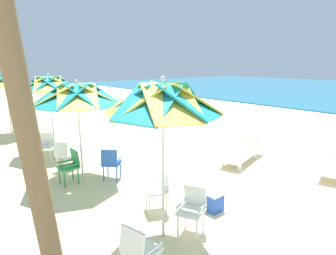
{
  "coord_description": "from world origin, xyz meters",
  "views": [
    {
      "loc": [
        2.95,
        -5.98,
        3.02
      ],
      "look_at": [
        -3.84,
        -0.17,
        1.0
      ],
      "focal_mm": 30.49,
      "sensor_mm": 36.0,
      "label": 1
    }
  ],
  "objects_px": {
    "plastic_chair_2": "(139,249)",
    "plastic_chair_5": "(111,162)",
    "plastic_chair_6": "(46,145)",
    "plastic_chair_1": "(192,207)",
    "beach_umbrella_0": "(163,102)",
    "plastic_chair_7": "(18,125)",
    "sun_lounger_2": "(242,153)",
    "plastic_chair_3": "(64,154)",
    "plastic_chair_8": "(20,120)",
    "plastic_chair_0": "(159,188)",
    "palm_tree_0": "(13,30)",
    "beach_umbrella_3": "(5,81)",
    "beach_umbrella_2": "(49,84)",
    "beach_umbrella_1": "(77,95)",
    "cooler_box": "(211,200)",
    "plastic_chair_4": "(71,165)"
  },
  "relations": [
    {
      "from": "plastic_chair_0",
      "to": "plastic_chair_3",
      "type": "xyz_separation_m",
      "value": [
        -3.55,
        -0.63,
        0.0
      ]
    },
    {
      "from": "plastic_chair_6",
      "to": "beach_umbrella_2",
      "type": "bearing_deg",
      "value": 146.15
    },
    {
      "from": "beach_umbrella_1",
      "to": "cooler_box",
      "type": "bearing_deg",
      "value": 21.43
    },
    {
      "from": "palm_tree_0",
      "to": "plastic_chair_1",
      "type": "bearing_deg",
      "value": 80.32
    },
    {
      "from": "plastic_chair_7",
      "to": "plastic_chair_5",
      "type": "bearing_deg",
      "value": 5.72
    },
    {
      "from": "beach_umbrella_3",
      "to": "cooler_box",
      "type": "xyz_separation_m",
      "value": [
        9.97,
        1.61,
        -2.09
      ]
    },
    {
      "from": "beach_umbrella_3",
      "to": "plastic_chair_0",
      "type": "bearing_deg",
      "value": 4.74
    },
    {
      "from": "plastic_chair_8",
      "to": "sun_lounger_2",
      "type": "distance_m",
      "value": 10.05
    },
    {
      "from": "plastic_chair_2",
      "to": "plastic_chair_5",
      "type": "xyz_separation_m",
      "value": [
        -3.43,
        1.5,
        0.0
      ]
    },
    {
      "from": "beach_umbrella_1",
      "to": "plastic_chair_3",
      "type": "relative_size",
      "value": 3.03
    },
    {
      "from": "palm_tree_0",
      "to": "plastic_chair_2",
      "type": "bearing_deg",
      "value": 54.12
    },
    {
      "from": "beach_umbrella_0",
      "to": "plastic_chair_1",
      "type": "height_order",
      "value": "beach_umbrella_0"
    },
    {
      "from": "beach_umbrella_1",
      "to": "plastic_chair_3",
      "type": "height_order",
      "value": "beach_umbrella_1"
    },
    {
      "from": "beach_umbrella_1",
      "to": "palm_tree_0",
      "type": "xyz_separation_m",
      "value": [
        3.28,
        -2.09,
        1.16
      ]
    },
    {
      "from": "beach_umbrella_3",
      "to": "sun_lounger_2",
      "type": "distance_m",
      "value": 9.99
    },
    {
      "from": "beach_umbrella_3",
      "to": "cooler_box",
      "type": "distance_m",
      "value": 10.31
    },
    {
      "from": "plastic_chair_2",
      "to": "plastic_chair_4",
      "type": "distance_m",
      "value": 3.98
    },
    {
      "from": "beach_umbrella_3",
      "to": "plastic_chair_8",
      "type": "height_order",
      "value": "beach_umbrella_3"
    },
    {
      "from": "plastic_chair_6",
      "to": "plastic_chair_1",
      "type": "bearing_deg",
      "value": 6.46
    },
    {
      "from": "plastic_chair_3",
      "to": "plastic_chair_8",
      "type": "relative_size",
      "value": 1.0
    },
    {
      "from": "plastic_chair_0",
      "to": "beach_umbrella_3",
      "type": "xyz_separation_m",
      "value": [
        -9.29,
        -0.77,
        1.8
      ]
    },
    {
      "from": "plastic_chair_1",
      "to": "sun_lounger_2",
      "type": "distance_m",
      "value": 4.32
    },
    {
      "from": "plastic_chair_3",
      "to": "plastic_chair_6",
      "type": "xyz_separation_m",
      "value": [
        -1.29,
        -0.09,
        0.0
      ]
    },
    {
      "from": "beach_umbrella_0",
      "to": "plastic_chair_4",
      "type": "bearing_deg",
      "value": -174.83
    },
    {
      "from": "plastic_chair_1",
      "to": "beach_umbrella_3",
      "type": "distance_m",
      "value": 10.49
    },
    {
      "from": "beach_umbrella_1",
      "to": "cooler_box",
      "type": "height_order",
      "value": "beach_umbrella_1"
    },
    {
      "from": "plastic_chair_6",
      "to": "beach_umbrella_3",
      "type": "distance_m",
      "value": 4.8
    },
    {
      "from": "cooler_box",
      "to": "beach_umbrella_1",
      "type": "bearing_deg",
      "value": -158.57
    },
    {
      "from": "plastic_chair_0",
      "to": "plastic_chair_3",
      "type": "relative_size",
      "value": 1.0
    },
    {
      "from": "plastic_chair_2",
      "to": "palm_tree_0",
      "type": "xyz_separation_m",
      "value": [
        -0.79,
        -1.09,
        2.89
      ]
    },
    {
      "from": "plastic_chair_8",
      "to": "beach_umbrella_3",
      "type": "bearing_deg",
      "value": -43.38
    },
    {
      "from": "plastic_chair_2",
      "to": "plastic_chair_7",
      "type": "bearing_deg",
      "value": 175.16
    },
    {
      "from": "beach_umbrella_2",
      "to": "palm_tree_0",
      "type": "distance_m",
      "value": 6.71
    },
    {
      "from": "beach_umbrella_3",
      "to": "plastic_chair_8",
      "type": "distance_m",
      "value": 1.95
    },
    {
      "from": "plastic_chair_5",
      "to": "plastic_chair_6",
      "type": "bearing_deg",
      "value": -165.13
    },
    {
      "from": "plastic_chair_1",
      "to": "plastic_chair_6",
      "type": "relative_size",
      "value": 1.0
    },
    {
      "from": "beach_umbrella_0",
      "to": "plastic_chair_7",
      "type": "height_order",
      "value": "beach_umbrella_0"
    },
    {
      "from": "sun_lounger_2",
      "to": "beach_umbrella_2",
      "type": "bearing_deg",
      "value": -140.1
    },
    {
      "from": "plastic_chair_7",
      "to": "plastic_chair_8",
      "type": "xyz_separation_m",
      "value": [
        -1.24,
        0.38,
        0.0
      ]
    },
    {
      "from": "plastic_chair_6",
      "to": "beach_umbrella_3",
      "type": "height_order",
      "value": "beach_umbrella_3"
    },
    {
      "from": "beach_umbrella_3",
      "to": "beach_umbrella_0",
      "type": "bearing_deg",
      "value": 1.27
    },
    {
      "from": "beach_umbrella_1",
      "to": "plastic_chair_8",
      "type": "distance_m",
      "value": 7.35
    },
    {
      "from": "plastic_chair_5",
      "to": "plastic_chair_1",
      "type": "bearing_deg",
      "value": -1.46
    },
    {
      "from": "beach_umbrella_0",
      "to": "plastic_chair_1",
      "type": "bearing_deg",
      "value": 65.37
    },
    {
      "from": "beach_umbrella_0",
      "to": "sun_lounger_2",
      "type": "bearing_deg",
      "value": 108.42
    },
    {
      "from": "plastic_chair_0",
      "to": "palm_tree_0",
      "type": "relative_size",
      "value": 0.17
    },
    {
      "from": "plastic_chair_0",
      "to": "sun_lounger_2",
      "type": "xyz_separation_m",
      "value": [
        -0.69,
        3.9,
        -0.22
      ]
    },
    {
      "from": "plastic_chair_1",
      "to": "beach_umbrella_3",
      "type": "relative_size",
      "value": 0.32
    },
    {
      "from": "plastic_chair_2",
      "to": "beach_umbrella_2",
      "type": "distance_m",
      "value": 7.33
    },
    {
      "from": "plastic_chair_5",
      "to": "sun_lounger_2",
      "type": "distance_m",
      "value": 4.11
    }
  ]
}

